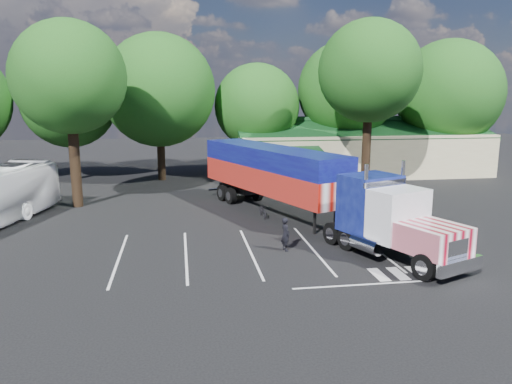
{
  "coord_description": "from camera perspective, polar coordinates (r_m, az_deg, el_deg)",
  "views": [
    {
      "loc": [
        -3.38,
        -29.62,
        7.81
      ],
      "look_at": [
        1.09,
        -0.75,
        2.0
      ],
      "focal_mm": 35.0,
      "sensor_mm": 36.0,
      "label": 1
    }
  ],
  "objects": [
    {
      "name": "event_hall",
      "position": [
        50.73,
        11.01,
        4.71
      ],
      "size": [
        24.2,
        14.12,
        5.55
      ],
      "color": "beige",
      "rests_on": "ground"
    },
    {
      "name": "silver_sedan",
      "position": [
        44.99,
        2.04,
        2.07
      ],
      "size": [
        4.11,
        2.39,
        1.28
      ],
      "primitive_type": "imported",
      "rotation": [
        0.0,
        0.0,
        1.29
      ],
      "color": "#999CA0",
      "rests_on": "ground"
    },
    {
      "name": "ground",
      "position": [
        30.82,
        -2.23,
        -3.44
      ],
      "size": [
        120.0,
        120.0,
        0.0
      ],
      "primitive_type": "plane",
      "color": "black",
      "rests_on": "ground"
    },
    {
      "name": "semi_truck",
      "position": [
        30.52,
        4.63,
        1.34
      ],
      "size": [
        10.65,
        21.12,
        4.55
      ],
      "rotation": [
        0.0,
        0.0,
        0.39
      ],
      "color": "black",
      "rests_on": "ground"
    },
    {
      "name": "tree_near_left",
      "position": [
        36.34,
        -20.58,
        12.13
      ],
      "size": [
        7.6,
        7.6,
        12.65
      ],
      "color": "black",
      "rests_on": "ground"
    },
    {
      "name": "woman",
      "position": [
        25.16,
        3.38,
        -4.83
      ],
      "size": [
        0.54,
        0.7,
        1.71
      ],
      "primitive_type": "imported",
      "rotation": [
        0.0,
        0.0,
        1.81
      ],
      "color": "black",
      "rests_on": "ground"
    },
    {
      "name": "tree_row_f",
      "position": [
        53.39,
        21.17,
        10.49
      ],
      "size": [
        10.4,
        10.4,
        13.0
      ],
      "color": "black",
      "rests_on": "ground"
    },
    {
      "name": "tree_row_e",
      "position": [
        50.36,
        10.38,
        11.38
      ],
      "size": [
        9.6,
        9.6,
        12.9
      ],
      "color": "black",
      "rests_on": "ground"
    },
    {
      "name": "tree_near_right",
      "position": [
        40.95,
        12.86,
        13.29
      ],
      "size": [
        8.0,
        8.0,
        13.5
      ],
      "color": "black",
      "rests_on": "ground"
    },
    {
      "name": "tree_row_b",
      "position": [
        48.39,
        -20.58,
        9.74
      ],
      "size": [
        8.4,
        8.4,
        11.35
      ],
      "color": "black",
      "rests_on": "ground"
    },
    {
      "name": "tree_row_d",
      "position": [
        47.71,
        0.1,
        9.78
      ],
      "size": [
        8.0,
        8.0,
        10.6
      ],
      "color": "black",
      "rests_on": "ground"
    },
    {
      "name": "bicycle",
      "position": [
        31.92,
        0.77,
        -2.14
      ],
      "size": [
        0.67,
        1.64,
        0.84
      ],
      "primitive_type": "imported",
      "rotation": [
        0.0,
        0.0,
        0.07
      ],
      "color": "black",
      "rests_on": "ground"
    },
    {
      "name": "tree_row_c",
      "position": [
        45.85,
        -11.05,
        11.33
      ],
      "size": [
        10.0,
        10.0,
        13.05
      ],
      "color": "black",
      "rests_on": "ground"
    }
  ]
}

